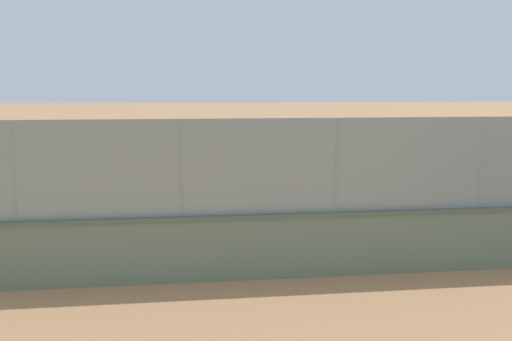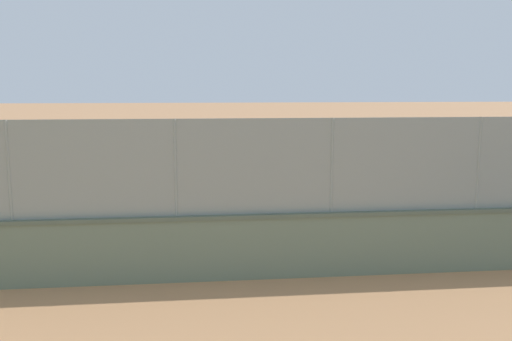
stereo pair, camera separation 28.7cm
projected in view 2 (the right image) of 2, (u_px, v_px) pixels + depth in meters
ground_plane at (221, 174)px, 25.09m from camera, size 260.00×260.00×0.00m
perimeter_wall at (177, 248)px, 11.10m from camera, size 32.60×0.89×1.37m
fence_panel_on_wall at (176, 168)px, 10.85m from camera, size 32.01×0.61×1.96m
player_crossing_court at (269, 187)px, 16.89m from camera, size 0.99×0.91×1.50m
player_foreground_swinging at (267, 148)px, 27.06m from camera, size 0.96×0.95×1.70m
sports_ball at (298, 224)px, 15.43m from camera, size 0.20×0.20×0.20m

